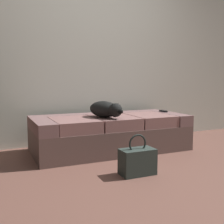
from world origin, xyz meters
name	(u,v)px	position (x,y,z in m)	size (l,w,h in m)	color
ground_plane	(161,179)	(0.00, 0.00, 0.00)	(10.00, 10.00, 0.00)	brown
back_wall	(92,42)	(0.00, 1.72, 1.40)	(6.40, 0.10, 2.80)	silver
couch	(110,133)	(0.00, 1.11, 0.21)	(1.87, 0.84, 0.43)	brown
dog_dark	(106,109)	(-0.12, 0.96, 0.53)	(0.36, 0.54, 0.19)	black
tv_remote	(163,111)	(0.82, 1.18, 0.44)	(0.04, 0.15, 0.02)	black
handbag	(137,161)	(-0.13, 0.19, 0.13)	(0.32, 0.18, 0.38)	#2D3935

